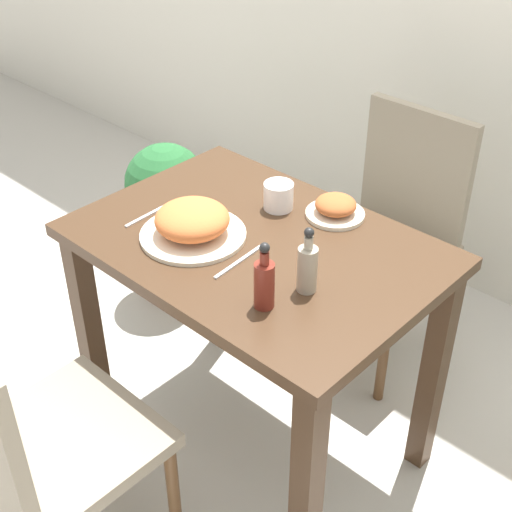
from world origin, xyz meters
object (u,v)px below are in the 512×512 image
Objects in this scene: chair_near at (30,442)px; sauce_bottle at (307,267)px; food_plate at (192,223)px; potted_plant_left at (168,211)px; chair_far at (392,226)px; side_plate at (335,208)px; drink_cup at (279,196)px; condiment_bottle at (264,282)px.

chair_near is 0.76m from sauce_bottle.
potted_plant_left is at bearing 145.49° from food_plate.
side_plate is (0.07, -0.44, 0.29)m from chair_far.
food_plate is at bearing -103.86° from drink_cup.
food_plate reaches higher than potted_plant_left.
chair_near is 0.91m from drink_cup.
chair_near is 1.28m from potted_plant_left.
condiment_bottle reaches higher than drink_cup.
chair_near is 5.13× the size of sauce_bottle.
chair_far is at bearing 21.92° from potted_plant_left.
potted_plant_left is at bearing 165.50° from drink_cup.
sauce_bottle reaches higher than drink_cup.
chair_near is at bearing -84.14° from food_plate.
condiment_bottle is 1.23m from potted_plant_left.
side_plate is 0.97m from potted_plant_left.
drink_cup reaches higher than side_plate.
chair_near is 5.42× the size of side_plate.
sauce_bottle reaches higher than food_plate.
food_plate is at bearing -84.14° from chair_near.
side_plate is 0.95× the size of condiment_bottle.
food_plate reaches higher than side_plate.
condiment_bottle is at bearing -28.57° from potted_plant_left.
chair_far is 0.53m from side_plate.
food_plate is 1.63× the size of sauce_bottle.
chair_near is at bearing -99.18° from side_plate.
sauce_bottle is 1.00× the size of condiment_bottle.
sauce_bottle reaches higher than chair_far.
drink_cup is 0.87m from potted_plant_left.
side_plate is at bearing 116.58° from sauce_bottle.
food_plate is at bearing -100.23° from chair_far.
chair_near reaches higher than drink_cup.
chair_far is 5.42× the size of side_plate.
sauce_bottle is at bearing 4.06° from food_plate.
potted_plant_left is at bearing 157.39° from sauce_bottle.
chair_far reaches higher than potted_plant_left.
food_plate is 0.91m from potted_plant_left.
food_plate is at bearing -34.51° from potted_plant_left.
food_plate is 3.37× the size of drink_cup.
chair_far is 0.85m from food_plate.
condiment_bottle is 0.27× the size of potted_plant_left.
chair_near and chair_far have the same top height.
potted_plant_left is (-0.80, -0.32, -0.13)m from chair_far.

